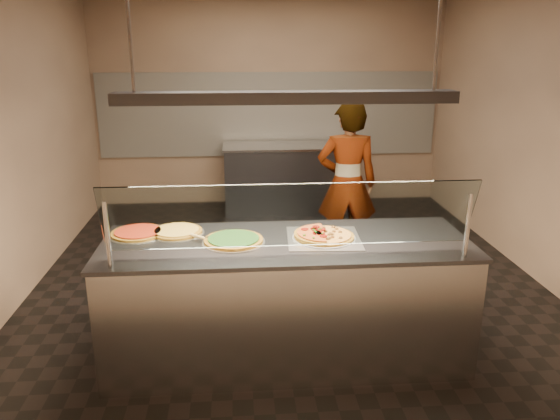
{
  "coord_description": "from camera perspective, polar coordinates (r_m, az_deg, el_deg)",
  "views": [
    {
      "loc": [
        -0.49,
        -4.97,
        2.3
      ],
      "look_at": [
        -0.15,
        -0.82,
        1.02
      ],
      "focal_mm": 35.0,
      "sensor_mm": 36.0,
      "label": 1
    }
  ],
  "objects": [
    {
      "name": "perforated_tray",
      "position": [
        4.0,
        4.58,
        -2.9
      ],
      "size": [
        0.56,
        0.56,
        0.01
      ],
      "color": "silver",
      "rests_on": "serving_counter"
    },
    {
      "name": "lamp_rod_right",
      "position": [
        3.92,
        16.37,
        19.3
      ],
      "size": [
        0.02,
        0.02,
        1.01
      ],
      "primitive_type": "cylinder",
      "color": "#B7B7BC",
      "rests_on": "ceiling"
    },
    {
      "name": "serving_counter",
      "position": [
        4.13,
        0.65,
        -9.3
      ],
      "size": [
        2.66,
        0.94,
        0.93
      ],
      "color": "#B7B7BC",
      "rests_on": "ground"
    },
    {
      "name": "wall_right",
      "position": [
        5.86,
        26.46,
        7.48
      ],
      "size": [
        0.02,
        6.0,
        3.0
      ],
      "primitive_type": "cube",
      "color": "tan",
      "rests_on": "ground"
    },
    {
      "name": "pizza_tomato",
      "position": [
        4.21,
        -14.63,
        -2.28
      ],
      "size": [
        0.42,
        0.42,
        0.03
      ],
      "color": "silver",
      "rests_on": "serving_counter"
    },
    {
      "name": "pizza_cheese",
      "position": [
        4.17,
        -10.73,
        -2.18
      ],
      "size": [
        0.41,
        0.41,
        0.03
      ],
      "color": "silver",
      "rests_on": "serving_counter"
    },
    {
      "name": "half_pizza_pepperoni",
      "position": [
        3.98,
        3.12,
        -2.56
      ],
      "size": [
        0.25,
        0.45,
        0.05
      ],
      "color": "brown",
      "rests_on": "perforated_tray"
    },
    {
      "name": "tile_band",
      "position": [
        8.03,
        -1.09,
        9.95
      ],
      "size": [
        4.9,
        0.02,
        1.2
      ],
      "primitive_type": "cube",
      "color": "silver",
      "rests_on": "wall_back"
    },
    {
      "name": "wall_back",
      "position": [
        8.04,
        -1.11,
        11.39
      ],
      "size": [
        5.0,
        0.02,
        3.0
      ],
      "primitive_type": "cube",
      "color": "tan",
      "rests_on": "ground"
    },
    {
      "name": "half_pizza_sausage",
      "position": [
        4.01,
        6.04,
        -2.57
      ],
      "size": [
        0.24,
        0.45,
        0.04
      ],
      "color": "brown",
      "rests_on": "perforated_tray"
    },
    {
      "name": "prep_table",
      "position": [
        7.78,
        0.75,
        3.46
      ],
      "size": [
        1.8,
        0.74,
        0.93
      ],
      "color": "#424248",
      "rests_on": "ground"
    },
    {
      "name": "wall_left",
      "position": [
        5.43,
        -26.61,
        6.83
      ],
      "size": [
        0.02,
        6.0,
        3.0
      ],
      "primitive_type": "cube",
      "color": "tan",
      "rests_on": "ground"
    },
    {
      "name": "lamp_rod_left",
      "position": [
        3.74,
        -15.63,
        19.49
      ],
      "size": [
        0.02,
        0.02,
        1.01
      ],
      "primitive_type": "cylinder",
      "color": "#B7B7BC",
      "rests_on": "ceiling"
    },
    {
      "name": "heat_lamp_housing",
      "position": [
        3.71,
        0.73,
        11.68
      ],
      "size": [
        2.3,
        0.18,
        0.08
      ],
      "primitive_type": "cube",
      "color": "#424248",
      "rests_on": "ceiling"
    },
    {
      "name": "pizza_spatula",
      "position": [
        3.99,
        -7.77,
        -2.72
      ],
      "size": [
        0.29,
        0.17,
        0.02
      ],
      "color": "#B7B7BC",
      "rests_on": "pizza_spinach"
    },
    {
      "name": "ground",
      "position": [
        5.51,
        0.92,
        -7.71
      ],
      "size": [
        5.0,
        6.0,
        0.02
      ],
      "primitive_type": "cube",
      "color": "black",
      "rests_on": "ground"
    },
    {
      "name": "worker",
      "position": [
        5.8,
        7.02,
        2.73
      ],
      "size": [
        0.66,
        0.46,
        1.74
      ],
      "primitive_type": "imported",
      "rotation": [
        0.0,
        0.0,
        3.08
      ],
      "color": "#242328",
      "rests_on": "ground"
    },
    {
      "name": "pizza_spinach",
      "position": [
        3.93,
        -4.88,
        -3.12
      ],
      "size": [
        0.45,
        0.45,
        0.03
      ],
      "color": "silver",
      "rests_on": "serving_counter"
    },
    {
      "name": "wall_front",
      "position": [
        2.18,
        8.72,
        -4.72
      ],
      "size": [
        5.0,
        0.02,
        3.0
      ],
      "primitive_type": "cube",
      "color": "tan",
      "rests_on": "ground"
    },
    {
      "name": "sneeze_guard",
      "position": [
        3.52,
        1.2,
        -0.67
      ],
      "size": [
        2.42,
        0.18,
        0.54
      ],
      "color": "#B7B7BC",
      "rests_on": "serving_counter"
    }
  ]
}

